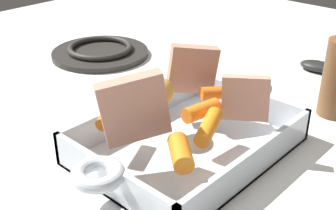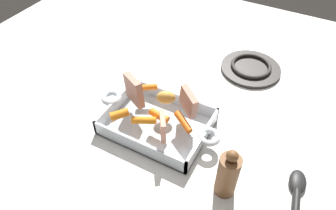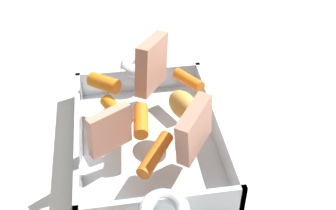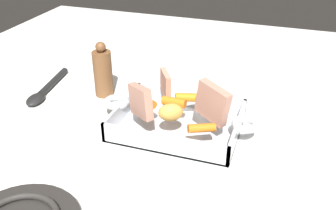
# 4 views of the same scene
# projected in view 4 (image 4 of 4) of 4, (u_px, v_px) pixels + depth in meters

# --- Properties ---
(ground_plane) EXTENTS (1.74, 1.74, 0.00)m
(ground_plane) POSITION_uv_depth(u_px,v_px,m) (177.00, 128.00, 0.91)
(ground_plane) COLOR silver
(roasting_dish) EXTENTS (0.38, 0.21, 0.05)m
(roasting_dish) POSITION_uv_depth(u_px,v_px,m) (178.00, 122.00, 0.90)
(roasting_dish) COLOR silver
(roasting_dish) RESTS_ON ground_plane
(roast_slice_outer) EXTENTS (0.05, 0.06, 0.06)m
(roast_slice_outer) POSITION_uv_depth(u_px,v_px,m) (166.00, 84.00, 0.93)
(roast_slice_outer) COLOR tan
(roast_slice_outer) RESTS_ON roasting_dish
(roast_slice_thick) EXTENTS (0.09, 0.06, 0.09)m
(roast_slice_thick) POSITION_uv_depth(u_px,v_px,m) (213.00, 103.00, 0.83)
(roast_slice_thick) COLOR tan
(roast_slice_thick) RESTS_ON roasting_dish
(roast_slice_thin) EXTENTS (0.07, 0.06, 0.08)m
(roast_slice_thin) POSITION_uv_depth(u_px,v_px,m) (141.00, 102.00, 0.84)
(roast_slice_thin) COLOR tan
(roast_slice_thin) RESTS_ON roasting_dish
(baby_carrot_long) EXTENTS (0.05, 0.05, 0.03)m
(baby_carrot_long) POSITION_uv_depth(u_px,v_px,m) (219.00, 99.00, 0.90)
(baby_carrot_long) COLOR orange
(baby_carrot_long) RESTS_ON roasting_dish
(baby_carrot_northeast) EXTENTS (0.07, 0.05, 0.02)m
(baby_carrot_northeast) POSITION_uv_depth(u_px,v_px,m) (189.00, 97.00, 0.91)
(baby_carrot_northeast) COLOR orange
(baby_carrot_northeast) RESTS_ON roasting_dish
(baby_carrot_short) EXTENTS (0.06, 0.05, 0.02)m
(baby_carrot_short) POSITION_uv_depth(u_px,v_px,m) (202.00, 128.00, 0.80)
(baby_carrot_short) COLOR orange
(baby_carrot_short) RESTS_ON roasting_dish
(baby_carrot_southeast) EXTENTS (0.07, 0.06, 0.02)m
(baby_carrot_southeast) POSITION_uv_depth(u_px,v_px,m) (145.00, 100.00, 0.90)
(baby_carrot_southeast) COLOR orange
(baby_carrot_southeast) RESTS_ON roasting_dish
(baby_carrot_center_left) EXTENTS (0.06, 0.03, 0.02)m
(baby_carrot_center_left) POSITION_uv_depth(u_px,v_px,m) (174.00, 102.00, 0.89)
(baby_carrot_center_left) COLOR orange
(baby_carrot_center_left) RESTS_ON roasting_dish
(potato_golden_small) EXTENTS (0.06, 0.05, 0.04)m
(potato_golden_small) POSITION_uv_depth(u_px,v_px,m) (170.00, 112.00, 0.83)
(potato_golden_small) COLOR gold
(potato_golden_small) RESTS_ON roasting_dish
(serving_spoon) EXTENTS (0.06, 0.22, 0.02)m
(serving_spoon) POSITION_uv_depth(u_px,v_px,m) (45.00, 90.00, 1.06)
(serving_spoon) COLOR black
(serving_spoon) RESTS_ON ground_plane
(pepper_mill) EXTENTS (0.05, 0.05, 0.15)m
(pepper_mill) POSITION_uv_depth(u_px,v_px,m) (103.00, 72.00, 1.03)
(pepper_mill) COLOR brown
(pepper_mill) RESTS_ON ground_plane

